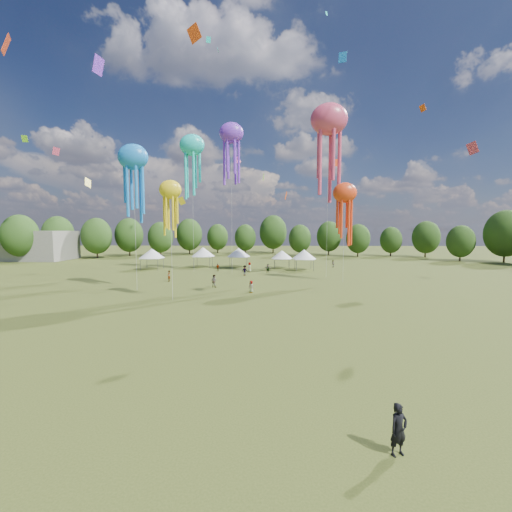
{
  "coord_description": "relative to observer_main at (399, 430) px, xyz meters",
  "views": [
    {
      "loc": [
        2.0,
        -13.48,
        8.38
      ],
      "look_at": [
        1.21,
        15.0,
        6.0
      ],
      "focal_mm": 22.33,
      "sensor_mm": 36.0,
      "label": 1
    }
  ],
  "objects": [
    {
      "name": "spectators_far",
      "position": [
        -6.8,
        47.53,
        -0.11
      ],
      "size": [
        31.06,
        29.61,
        1.92
      ],
      "color": "gray",
      "rests_on": "ground"
    },
    {
      "name": "ground",
      "position": [
        -6.98,
        2.13,
        -0.98
      ],
      "size": [
        300.0,
        300.0,
        0.0
      ],
      "primitive_type": "plane",
      "color": "#384416",
      "rests_on": "ground"
    },
    {
      "name": "observer_main",
      "position": [
        0.0,
        0.0,
        0.0
      ],
      "size": [
        0.83,
        0.69,
        1.96
      ],
      "primitive_type": "imported",
      "rotation": [
        0.0,
        0.0,
        0.35
      ],
      "color": "black",
      "rests_on": "ground"
    },
    {
      "name": "show_kites",
      "position": [
        -5.28,
        43.99,
        20.19
      ],
      "size": [
        34.22,
        28.26,
        29.64
      ],
      "color": "blue",
      "rests_on": "ground"
    },
    {
      "name": "spectator_near",
      "position": [
        -12.35,
        34.04,
        -0.05
      ],
      "size": [
        1.11,
        1.01,
        1.86
      ],
      "primitive_type": "imported",
      "rotation": [
        0.0,
        0.0,
        2.72
      ],
      "color": "gray",
      "rests_on": "ground"
    },
    {
      "name": "festival_tents",
      "position": [
        -12.27,
        56.71,
        2.31
      ],
      "size": [
        36.78,
        10.6,
        4.46
      ],
      "color": "#47474C",
      "rests_on": "ground"
    },
    {
      "name": "treeline",
      "position": [
        -10.84,
        64.65,
        5.56
      ],
      "size": [
        201.57,
        95.24,
        13.43
      ],
      "color": "#38281C",
      "rests_on": "ground"
    },
    {
      "name": "small_kites",
      "position": [
        -6.95,
        42.35,
        29.82
      ],
      "size": [
        76.96,
        67.87,
        46.63
      ],
      "color": "blue",
      "rests_on": "ground"
    }
  ]
}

